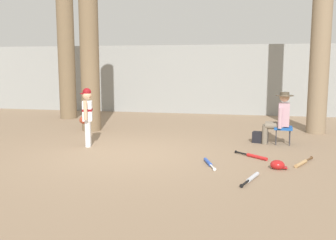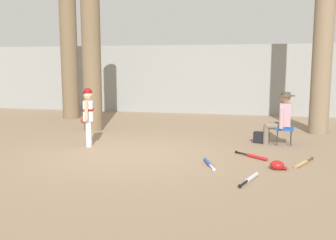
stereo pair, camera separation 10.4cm
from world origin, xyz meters
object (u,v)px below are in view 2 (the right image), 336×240
object	(u,v)px
young_ballplayer	(88,113)
tree_far_left	(69,41)
tree_near_player	(91,53)
batting_helmet_red	(277,165)
bat_blue_youth	(208,163)
folding_stool	(284,129)
bat_aluminum_silver	(251,178)
tree_behind_spectator	(323,36)
seated_spectator	(280,117)
handbag_beside_stool	(261,138)
bat_wood_tan	(302,163)
bat_red_barrel	(255,157)

from	to	relation	value
young_ballplayer	tree_far_left	world-z (taller)	tree_far_left
tree_near_player	batting_helmet_red	bearing A→B (deg)	-32.59
tree_far_left	bat_blue_youth	xyz separation A→B (m)	(5.32, -5.13, -2.55)
folding_stool	bat_aluminum_silver	bearing A→B (deg)	-103.61
tree_near_player	tree_far_left	xyz separation A→B (m)	(-1.74, 2.12, 0.47)
tree_behind_spectator	seated_spectator	bearing A→B (deg)	-122.59
tree_behind_spectator	bat_blue_youth	world-z (taller)	tree_behind_spectator
handbag_beside_stool	bat_aluminum_silver	world-z (taller)	handbag_beside_stool
folding_stool	young_ballplayer	bearing A→B (deg)	-165.74
bat_wood_tan	batting_helmet_red	world-z (taller)	batting_helmet_red
tree_behind_spectator	young_ballplayer	xyz separation A→B (m)	(-5.30, -2.81, -1.81)
tree_behind_spectator	bat_red_barrel	size ratio (longest dim) A/B	9.03
tree_behind_spectator	bat_wood_tan	xyz separation A→B (m)	(-0.80, -3.52, -2.52)
tree_near_player	bat_aluminum_silver	world-z (taller)	tree_near_player
tree_far_left	bat_wood_tan	size ratio (longest dim) A/B	7.67
tree_near_player	bat_wood_tan	world-z (taller)	tree_near_player
tree_behind_spectator	folding_stool	distance (m)	2.95
bat_blue_youth	bat_aluminum_silver	xyz separation A→B (m)	(0.77, -0.81, -0.00)
bat_red_barrel	bat_aluminum_silver	world-z (taller)	same
tree_behind_spectator	seated_spectator	size ratio (longest dim) A/B	4.85
tree_near_player	bat_aluminum_silver	size ratio (longest dim) A/B	6.96
tree_behind_spectator	bat_aluminum_silver	xyz separation A→B (m)	(-1.71, -4.67, -2.52)
tree_far_left	bat_red_barrel	bearing A→B (deg)	-35.85
tree_far_left	tree_near_player	bearing A→B (deg)	-50.54
batting_helmet_red	folding_stool	bearing A→B (deg)	83.04
young_ballplayer	bat_wood_tan	bearing A→B (deg)	-8.94
young_ballplayer	batting_helmet_red	xyz separation A→B (m)	(4.04, -1.11, -0.67)
handbag_beside_stool	tree_behind_spectator	bearing A→B (deg)	47.87
tree_near_player	bat_aluminum_silver	bearing A→B (deg)	-41.32
bat_blue_youth	young_ballplayer	bearing A→B (deg)	159.50
bat_red_barrel	tree_near_player	bearing A→B (deg)	152.18
bat_blue_youth	folding_stool	bearing A→B (deg)	55.42
young_ballplayer	batting_helmet_red	distance (m)	4.24
seated_spectator	handbag_beside_stool	xyz separation A→B (m)	(-0.41, 0.05, -0.51)
tree_far_left	bat_wood_tan	distance (m)	8.85
tree_far_left	bat_aluminum_silver	world-z (taller)	tree_far_left
tree_near_player	young_ballplayer	xyz separation A→B (m)	(0.75, -1.95, -1.37)
bat_aluminum_silver	tree_near_player	bearing A→B (deg)	138.68
handbag_beside_stool	bat_red_barrel	xyz separation A→B (m)	(-0.15, -1.52, -0.10)
bat_red_barrel	batting_helmet_red	size ratio (longest dim) A/B	2.19
seated_spectator	bat_red_barrel	distance (m)	1.69
tree_near_player	handbag_beside_stool	distance (m)	5.03
folding_stool	bat_red_barrel	xyz separation A→B (m)	(-0.65, -1.46, -0.33)
bat_blue_youth	bat_aluminum_silver	world-z (taller)	same
bat_wood_tan	bat_red_barrel	bearing A→B (deg)	158.26
tree_near_player	tree_behind_spectator	xyz separation A→B (m)	(6.05, 0.85, 0.44)
batting_helmet_red	tree_far_left	bearing A→B (deg)	141.59
tree_far_left	bat_red_barrel	world-z (taller)	tree_far_left
bat_aluminum_silver	bat_red_barrel	bearing A→B (deg)	87.63
seated_spectator	handbag_beside_stool	world-z (taller)	seated_spectator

